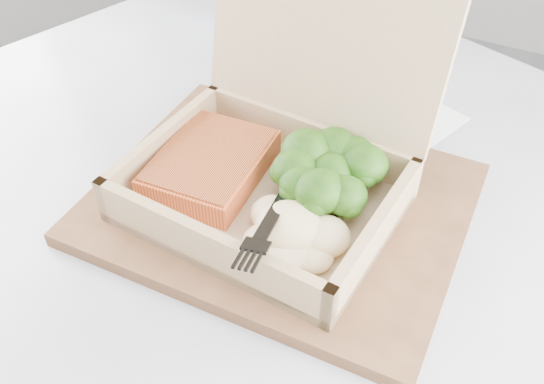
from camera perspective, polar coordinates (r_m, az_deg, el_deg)
The scene contains 8 objects.
cafe_table at distance 0.75m, azimuth -2.97°, elevation -11.73°, with size 1.11×1.11×0.76m.
serving_tray at distance 0.58m, azimuth 0.80°, elevation -1.06°, with size 0.34×0.27×0.01m, color brown.
takeout_container at distance 0.56m, azimuth 1.13°, elevation 4.88°, with size 0.25×0.24×0.22m.
salmon_fillet at distance 0.58m, azimuth -5.79°, elevation 2.52°, with size 0.09×0.12×0.03m, color orange.
broccoli_pile at distance 0.55m, azimuth 5.48°, elevation 1.33°, with size 0.11×0.11×0.04m, color #326817, non-canonical shape.
mashed_potatoes at distance 0.51m, azimuth 1.58°, elevation -3.29°, with size 0.09×0.08×0.03m, color beige.
plastic_fork at distance 0.52m, azimuth 0.98°, elevation -0.26°, with size 0.05×0.15×0.03m.
receipt at distance 0.70m, azimuth 13.21°, elevation 5.87°, with size 0.07×0.12×0.00m, color white.
Camera 1 is at (-0.37, -0.25, 1.17)m, focal length 40.00 mm.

